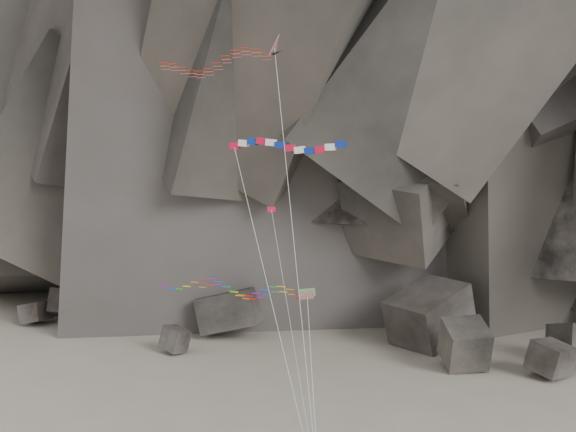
% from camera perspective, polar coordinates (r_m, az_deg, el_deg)
% --- Properties ---
extents(headland, '(110.00, 70.00, 84.00)m').
position_cam_1_polar(headland, '(118.20, 6.58, 14.63)').
color(headland, '#4D463F').
rests_on(headland, ground).
extents(boulder_field, '(70.84, 17.75, 7.76)m').
position_cam_1_polar(boulder_field, '(85.73, 3.04, -8.65)').
color(boulder_field, '#47423F').
rests_on(boulder_field, ground).
extents(delta_kite, '(12.92, 6.24, 28.79)m').
position_cam_1_polar(delta_kite, '(49.76, -6.18, 11.94)').
color(delta_kite, red).
rests_on(delta_kite, ground).
extents(banner_kite, '(8.28, 6.82, 22.04)m').
position_cam_1_polar(banner_kite, '(48.13, -0.19, 5.41)').
color(banner_kite, red).
rests_on(banner_kite, ground).
extents(parafoil_kite, '(14.20, 8.62, 11.76)m').
position_cam_1_polar(parafoil_kite, '(52.79, -4.80, -5.65)').
color(parafoil_kite, '#C0E30C').
rests_on(parafoil_kite, ground).
extents(pennant_kite, '(4.54, 5.07, 17.44)m').
position_cam_1_polar(pennant_kite, '(46.92, -0.60, -4.03)').
color(pennant_kite, red).
rests_on(pennant_kite, ground).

